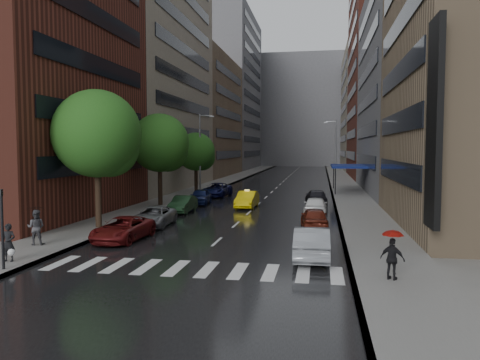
% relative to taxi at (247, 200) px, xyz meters
% --- Properties ---
extents(ground, '(220.00, 220.00, 0.00)m').
position_rel_taxi_xyz_m(ground, '(0.65, -19.14, -0.74)').
color(ground, gray).
rests_on(ground, ground).
extents(road, '(14.00, 140.00, 0.01)m').
position_rel_taxi_xyz_m(road, '(0.65, 30.86, -0.73)').
color(road, black).
rests_on(road, ground).
extents(sidewalk_left, '(4.00, 140.00, 0.15)m').
position_rel_taxi_xyz_m(sidewalk_left, '(-8.35, 30.86, -0.66)').
color(sidewalk_left, gray).
rests_on(sidewalk_left, ground).
extents(sidewalk_right, '(4.00, 140.00, 0.15)m').
position_rel_taxi_xyz_m(sidewalk_right, '(9.65, 30.86, -0.66)').
color(sidewalk_right, gray).
rests_on(sidewalk_right, ground).
extents(crosswalk, '(13.15, 2.80, 0.01)m').
position_rel_taxi_xyz_m(crosswalk, '(0.85, -21.14, -0.73)').
color(crosswalk, silver).
rests_on(crosswalk, ground).
extents(buildings_left, '(8.00, 108.00, 38.00)m').
position_rel_taxi_xyz_m(buildings_left, '(-14.35, 39.65, 15.25)').
color(buildings_left, maroon).
rests_on(buildings_left, ground).
extents(buildings_right, '(8.05, 109.10, 36.00)m').
position_rel_taxi_xyz_m(buildings_right, '(15.65, 37.56, 14.29)').
color(buildings_right, '#937A5B').
rests_on(buildings_right, ground).
extents(building_far, '(40.00, 14.00, 32.00)m').
position_rel_taxi_xyz_m(building_far, '(0.65, 98.86, 15.26)').
color(building_far, slate).
rests_on(building_far, ground).
extents(tree_near, '(5.72, 5.72, 9.12)m').
position_rel_taxi_xyz_m(tree_near, '(-7.95, -12.35, 5.50)').
color(tree_near, '#382619').
rests_on(tree_near, ground).
extents(tree_mid, '(5.29, 5.29, 8.42)m').
position_rel_taxi_xyz_m(tree_mid, '(-7.95, -0.34, 5.02)').
color(tree_mid, '#382619').
rests_on(tree_mid, ground).
extents(tree_far, '(4.46, 4.46, 7.10)m').
position_rel_taxi_xyz_m(tree_far, '(-7.95, 12.05, 4.12)').
color(tree_far, '#382619').
rests_on(tree_far, ground).
extents(taxi, '(1.65, 4.51, 1.48)m').
position_rel_taxi_xyz_m(taxi, '(0.00, 0.00, 0.00)').
color(taxi, yellow).
rests_on(taxi, ground).
extents(parked_cars_left, '(2.77, 29.84, 1.47)m').
position_rel_taxi_xyz_m(parked_cars_left, '(-4.75, -3.41, -0.04)').
color(parked_cars_left, maroon).
rests_on(parked_cars_left, ground).
extents(parked_cars_right, '(2.25, 25.81, 1.57)m').
position_rel_taxi_xyz_m(parked_cars_right, '(6.05, -7.05, 0.02)').
color(parked_cars_right, gray).
rests_on(parked_cars_right, ground).
extents(ped_bag_walker, '(0.69, 0.50, 1.74)m').
position_rel_taxi_xyz_m(ped_bag_walker, '(-7.60, -21.82, 0.25)').
color(ped_bag_walker, black).
rests_on(ped_bag_walker, sidewalk_left).
extents(ped_black_umbrella, '(1.07, 0.98, 2.09)m').
position_rel_taxi_xyz_m(ped_black_umbrella, '(-8.57, -18.26, 0.64)').
color(ped_black_umbrella, '#444348').
rests_on(ped_black_umbrella, sidewalk_left).
extents(ped_red_umbrella, '(1.05, 0.82, 2.01)m').
position_rel_taxi_xyz_m(ped_red_umbrella, '(9.26, -21.91, 0.59)').
color(ped_red_umbrella, black).
rests_on(ped_red_umbrella, sidewalk_right).
extents(traffic_light, '(0.18, 0.15, 3.45)m').
position_rel_taxi_xyz_m(traffic_light, '(-6.95, -23.08, 1.49)').
color(traffic_light, black).
rests_on(traffic_light, sidewalk_left).
extents(street_lamp_left, '(1.74, 0.22, 9.00)m').
position_rel_taxi_xyz_m(street_lamp_left, '(-7.07, 10.86, 4.15)').
color(street_lamp_left, gray).
rests_on(street_lamp_left, sidewalk_left).
extents(street_lamp_right, '(1.74, 0.22, 9.00)m').
position_rel_taxi_xyz_m(street_lamp_right, '(8.37, 25.86, 4.15)').
color(street_lamp_right, gray).
rests_on(street_lamp_right, sidewalk_right).
extents(awning, '(4.00, 8.00, 3.12)m').
position_rel_taxi_xyz_m(awning, '(9.64, 15.86, 2.39)').
color(awning, navy).
rests_on(awning, sidewalk_right).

